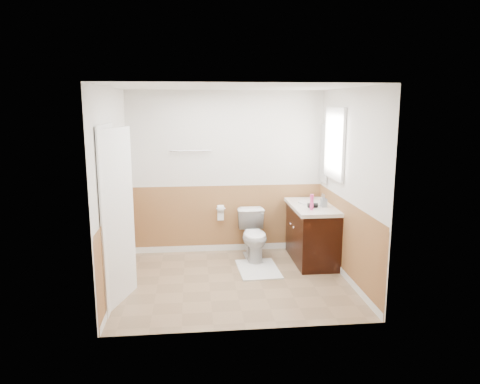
{
  "coord_description": "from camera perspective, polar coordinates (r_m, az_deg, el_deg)",
  "views": [
    {
      "loc": [
        -0.52,
        -5.59,
        2.31
      ],
      "look_at": [
        0.1,
        0.25,
        1.15
      ],
      "focal_mm": 33.87,
      "sensor_mm": 36.0,
      "label": 1
    }
  ],
  "objects": [
    {
      "name": "floor",
      "position": [
        6.07,
        -0.7,
        -11.19
      ],
      "size": [
        3.0,
        3.0,
        0.0
      ],
      "primitive_type": "plane",
      "color": "#8C7051",
      "rests_on": "ground"
    },
    {
      "name": "wainscot_back",
      "position": [
        7.13,
        -1.68,
        -3.53
      ],
      "size": [
        3.0,
        0.0,
        3.0
      ],
      "primitive_type": "plane",
      "rotation": [
        1.57,
        0.0,
        0.0
      ],
      "color": "#A67542",
      "rests_on": "floor"
    },
    {
      "name": "vanity_cabinet",
      "position": [
        6.78,
        9.06,
        -5.35
      ],
      "size": [
        0.55,
        1.1,
        0.8
      ],
      "primitive_type": "cube",
      "color": "black",
      "rests_on": "floor"
    },
    {
      "name": "vanity_knob_right",
      "position": [
        6.76,
        6.42,
        -4.0
      ],
      "size": [
        0.03,
        0.03,
        0.03
      ],
      "primitive_type": "sphere",
      "color": "silver",
      "rests_on": "vanity_cabinet"
    },
    {
      "name": "window_frame",
      "position": [
        6.52,
        11.81,
        6.0
      ],
      "size": [
        0.04,
        0.8,
        1.0
      ],
      "primitive_type": "cube",
      "color": "white",
      "rests_on": "wall_right"
    },
    {
      "name": "bath_mat",
      "position": [
        6.47,
        2.31,
        -9.68
      ],
      "size": [
        0.58,
        0.82,
        0.02
      ],
      "primitive_type": "cube",
      "rotation": [
        0.0,
        0.0,
        0.04
      ],
      "color": "white",
      "rests_on": "floor"
    },
    {
      "name": "wall_front",
      "position": [
        4.45,
        0.81,
        -2.61
      ],
      "size": [
        3.0,
        0.0,
        3.0
      ],
      "primitive_type": "plane",
      "rotation": [
        -1.57,
        0.0,
        0.0
      ],
      "color": "silver",
      "rests_on": "floor"
    },
    {
      "name": "wainscot_left",
      "position": [
        5.96,
        -15.22,
        -6.92
      ],
      "size": [
        0.0,
        2.6,
        2.6
      ],
      "primitive_type": "plane",
      "rotation": [
        1.57,
        0.0,
        1.57
      ],
      "color": "#A67542",
      "rests_on": "floor"
    },
    {
      "name": "wall_right",
      "position": [
        6.04,
        13.58,
        0.74
      ],
      "size": [
        0.0,
        3.0,
        3.0
      ],
      "primitive_type": "plane",
      "rotation": [
        1.57,
        0.0,
        -1.57
      ],
      "color": "silver",
      "rests_on": "floor"
    },
    {
      "name": "soap_dispenser",
      "position": [
        6.55,
        10.52,
        -1.1
      ],
      "size": [
        0.09,
        0.09,
        0.18
      ],
      "primitive_type": "imported",
      "rotation": [
        0.0,
        0.0,
        0.08
      ],
      "color": "gray",
      "rests_on": "countertop"
    },
    {
      "name": "window_glass",
      "position": [
        6.52,
        11.95,
        6.0
      ],
      "size": [
        0.01,
        0.7,
        0.9
      ],
      "primitive_type": "cube",
      "color": "white",
      "rests_on": "wall_right"
    },
    {
      "name": "countertop",
      "position": [
        6.67,
        9.09,
        -1.85
      ],
      "size": [
        0.6,
        1.15,
        0.05
      ],
      "primitive_type": "cube",
      "color": "white",
      "rests_on": "vanity_cabinet"
    },
    {
      "name": "door",
      "position": [
        5.38,
        -15.32,
        -3.12
      ],
      "size": [
        0.29,
        0.78,
        2.04
      ],
      "primitive_type": "cube",
      "rotation": [
        0.0,
        0.0,
        -0.31
      ],
      "color": "white",
      "rests_on": "wall_left"
    },
    {
      "name": "mirror_panel",
      "position": [
        7.03,
        10.53,
        4.77
      ],
      "size": [
        0.02,
        0.35,
        0.9
      ],
      "primitive_type": "cube",
      "color": "silver",
      "rests_on": "wall_right"
    },
    {
      "name": "wainscot_right",
      "position": [
        6.21,
        13.16,
        -6.08
      ],
      "size": [
        0.0,
        2.6,
        2.6
      ],
      "primitive_type": "plane",
      "rotation": [
        1.57,
        0.0,
        -1.57
      ],
      "color": "#A67542",
      "rests_on": "floor"
    },
    {
      "name": "hair_dryer_handle",
      "position": [
        6.53,
        8.78,
        -1.84
      ],
      "size": [
        0.03,
        0.03,
        0.07
      ],
      "primitive_type": "cylinder",
      "color": "black",
      "rests_on": "countertop"
    },
    {
      "name": "door_frame",
      "position": [
        5.39,
        -16.12,
        -3.03
      ],
      "size": [
        0.02,
        0.92,
        2.1
      ],
      "primitive_type": "cube",
      "color": "white",
      "rests_on": "wall_left"
    },
    {
      "name": "towel_bar",
      "position": [
        6.88,
        -6.29,
        5.18
      ],
      "size": [
        0.62,
        0.02,
        0.02
      ],
      "primitive_type": "cylinder",
      "rotation": [
        0.0,
        1.57,
        0.0
      ],
      "color": "silver",
      "rests_on": "wall_back"
    },
    {
      "name": "tp_sheet",
      "position": [
        7.05,
        -2.45,
        -2.97
      ],
      "size": [
        0.1,
        0.01,
        0.16
      ],
      "primitive_type": "cube",
      "color": "white",
      "rests_on": "tp_roll"
    },
    {
      "name": "wall_back",
      "position": [
        6.99,
        -1.72,
        2.45
      ],
      "size": [
        3.0,
        0.0,
        3.0
      ],
      "primitive_type": "plane",
      "rotation": [
        1.57,
        0.0,
        0.0
      ],
      "color": "silver",
      "rests_on": "floor"
    },
    {
      "name": "wainscot_front",
      "position": [
        4.7,
        0.77,
        -11.49
      ],
      "size": [
        3.0,
        0.0,
        3.0
      ],
      "primitive_type": "plane",
      "rotation": [
        -1.57,
        0.0,
        0.0
      ],
      "color": "#A67542",
      "rests_on": "floor"
    },
    {
      "name": "faucet",
      "position": [
        6.84,
        10.33,
        -0.74
      ],
      "size": [
        0.02,
        0.02,
        0.14
      ],
      "primitive_type": "cylinder",
      "color": "silver",
      "rests_on": "countertop"
    },
    {
      "name": "door_knob",
      "position": [
        5.7,
        -14.17,
        -2.98
      ],
      "size": [
        0.06,
        0.06,
        0.06
      ],
      "primitive_type": "sphere",
      "color": "silver",
      "rests_on": "door"
    },
    {
      "name": "toilet",
      "position": [
        6.79,
        1.76,
        -5.5
      ],
      "size": [
        0.44,
        0.73,
        0.73
      ],
      "primitive_type": "imported",
      "rotation": [
        0.0,
        0.0,
        0.04
      ],
      "color": "white",
      "rests_on": "floor"
    },
    {
      "name": "tp_holder_bar",
      "position": [
        7.02,
        -2.46,
        -2.1
      ],
      "size": [
        0.14,
        0.02,
        0.02
      ],
      "primitive_type": "cylinder",
      "rotation": [
        0.0,
        1.57,
        0.0
      ],
      "color": "silver",
      "rests_on": "wall_back"
    },
    {
      "name": "wall_left",
      "position": [
        5.78,
        -15.72,
        0.17
      ],
      "size": [
        0.0,
        3.0,
        3.0
      ],
      "primitive_type": "plane",
      "rotation": [
        1.57,
        0.0,
        1.57
      ],
      "color": "silver",
      "rests_on": "floor"
    },
    {
      "name": "sink_basin",
      "position": [
        6.8,
        8.85,
        -1.28
      ],
      "size": [
        0.36,
        0.36,
        0.02
      ],
      "primitive_type": "cylinder",
      "color": "silver",
      "rests_on": "countertop"
    },
    {
      "name": "hair_dryer_body",
      "position": [
        6.49,
        9.13,
        -1.66
      ],
      "size": [
        0.14,
        0.07,
        0.07
      ],
      "primitive_type": "cylinder",
      "rotation": [
        0.0,
        1.57,
        0.0
      ],
      "color": "black",
      "rests_on": "countertop"
    },
    {
      "name": "lotion_bottle",
      "position": [
        6.34,
        9.03,
        -1.28
      ],
      "size": [
        0.05,
        0.05,
        0.22
      ],
      "primitive_type": "cylinder",
      "color": "#E83C8A",
      "rests_on": "countertop"
    },
    {
      "name": "vanity_knob_left",
      "position": [
        6.57,
        6.79,
        -4.45
      ],
      "size": [
        0.03,
        0.03,
        0.03
      ],
      "primitive_type": "sphere",
      "color": "silver",
      "rests_on": "vanity_cabinet"
    },
    {
      "name": "tp_roll",
      "position": [
        7.02,
        -2.46,
        -2.1
      ],
      "size": [
        0.1,
        0.11,
        0.11
      ],
      "primitive_type": "cylinder",
      "rotation": [
        0.0,
        1.57,
        0.0
      ],
      "color": "white",
      "rests_on": "tp_holder_bar"
    },
    {
      "name": "ceiling",
      "position": [
        5.62,
        -0.77,
        13.1
      ],
      "size": [
        3.0,
        3.0,
        0.0
      ],
      "primitive_type": "plane",
      "rotation": [
        3.14,
        0.0,
        0.0
      ],
      "color": "white",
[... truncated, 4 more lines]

